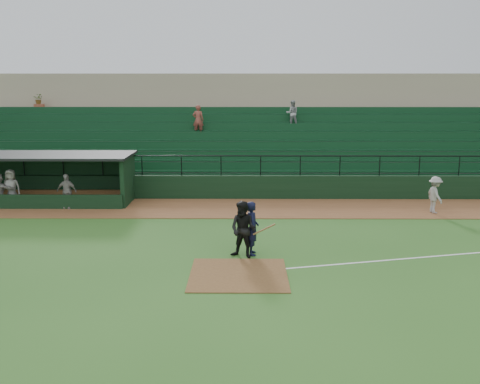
{
  "coord_description": "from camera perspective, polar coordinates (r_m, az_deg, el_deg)",
  "views": [
    {
      "loc": [
        0.17,
        -16.92,
        5.85
      ],
      "look_at": [
        0.0,
        5.0,
        1.4
      ],
      "focal_mm": 40.68,
      "sensor_mm": 36.0,
      "label": 1
    }
  ],
  "objects": [
    {
      "name": "runner",
      "position": [
        25.99,
        19.78,
        -0.28
      ],
      "size": [
        0.79,
        1.16,
        1.66
      ],
      "primitive_type": "imported",
      "rotation": [
        0.0,
        0.0,
        1.74
      ],
      "color": "#A59E9A",
      "rests_on": "warning_track"
    },
    {
      "name": "foul_line",
      "position": [
        20.58,
        22.91,
        -5.96
      ],
      "size": [
        17.49,
        4.44,
        0.01
      ],
      "primitive_type": "cube",
      "rotation": [
        0.0,
        0.0,
        0.24
      ],
      "color": "white",
      "rests_on": "ground"
    },
    {
      "name": "umpire",
      "position": [
        18.31,
        0.36,
        -3.98
      ],
      "size": [
        1.16,
        1.06,
        1.94
      ],
      "primitive_type": "imported",
      "rotation": [
        0.0,
        0.0,
        -0.42
      ],
      "color": "black",
      "rests_on": "ground"
    },
    {
      "name": "ground",
      "position": [
        17.9,
        -0.13,
        -7.6
      ],
      "size": [
        90.0,
        90.0,
        0.0
      ],
      "primitive_type": "plane",
      "color": "#2D5D1E",
      "rests_on": "ground"
    },
    {
      "name": "dugout_player_b",
      "position": [
        27.92,
        -22.86,
        0.39
      ],
      "size": [
        0.87,
        0.57,
        1.78
      ],
      "primitive_type": "imported",
      "rotation": [
        0.0,
        0.0,
        -0.0
      ],
      "color": "gray",
      "rests_on": "warning_track"
    },
    {
      "name": "batter_at_plate",
      "position": [
        18.65,
        1.31,
        -3.82
      ],
      "size": [
        1.04,
        0.72,
        1.86
      ],
      "color": "black",
      "rests_on": "ground"
    },
    {
      "name": "home_plate_dirt",
      "position": [
        16.96,
        -0.16,
        -8.65
      ],
      "size": [
        3.0,
        3.0,
        0.03
      ],
      "primitive_type": "cube",
      "color": "brown",
      "rests_on": "ground"
    },
    {
      "name": "dugout_player_a",
      "position": [
        26.6,
        -17.73,
        0.08
      ],
      "size": [
        1.0,
        0.53,
        1.63
      ],
      "primitive_type": "imported",
      "rotation": [
        0.0,
        0.0,
        -0.14
      ],
      "color": "gray",
      "rests_on": "warning_track"
    },
    {
      "name": "stadium_structure",
      "position": [
        33.57,
        0.15,
        5.41
      ],
      "size": [
        38.0,
        13.08,
        6.4
      ],
      "color": "black",
      "rests_on": "ground"
    },
    {
      "name": "dugout",
      "position": [
        28.64,
        -19.84,
        1.71
      ],
      "size": [
        8.9,
        3.2,
        2.42
      ],
      "color": "black",
      "rests_on": "ground"
    },
    {
      "name": "warning_track",
      "position": [
        25.59,
        0.05,
        -1.7
      ],
      "size": [
        40.0,
        4.0,
        0.03
      ],
      "primitive_type": "cube",
      "color": "brown",
      "rests_on": "ground"
    }
  ]
}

